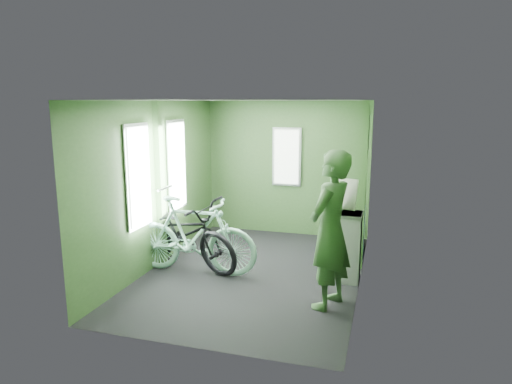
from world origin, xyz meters
TOP-DOWN VIEW (x-y plane):
  - room at (-0.04, 0.04)m, footprint 4.00×4.02m
  - bicycle_black at (-1.00, -0.04)m, footprint 2.10×1.55m
  - bicycle_mint at (-0.78, -0.25)m, footprint 1.79×0.63m
  - passenger at (1.09, -0.73)m, footprint 0.63×0.76m
  - waste_box at (1.26, 0.11)m, footprint 0.26×0.37m
  - bench_seat at (1.14, 1.20)m, footprint 0.55×0.86m

SIDE VIEW (x-z plane):
  - bicycle_black at x=-1.00m, z-range -0.56..0.56m
  - bicycle_mint at x=-0.78m, z-range -0.55..0.55m
  - bench_seat at x=1.14m, z-range -0.18..0.68m
  - waste_box at x=1.26m, z-range 0.00..0.90m
  - passenger at x=1.09m, z-range 0.00..1.79m
  - room at x=-0.04m, z-range 0.28..2.59m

